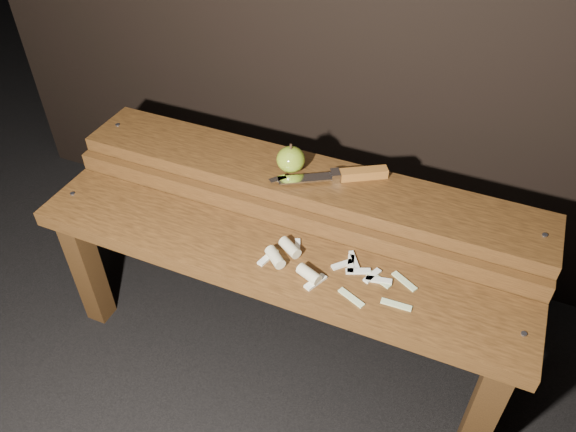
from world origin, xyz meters
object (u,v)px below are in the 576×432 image
at_px(apple, 291,159).
at_px(bench_rear_tier, 304,201).
at_px(bench_front_tier, 268,278).
at_px(knife, 348,175).

bearing_deg(apple, bench_rear_tier, -6.21).
distance_m(bench_front_tier, apple, 0.29).
bearing_deg(knife, apple, -171.05).
xyz_separation_m(bench_front_tier, knife, (0.10, 0.25, 0.16)).
height_order(bench_rear_tier, knife, knife).
bearing_deg(knife, bench_front_tier, -112.03).
height_order(bench_front_tier, bench_rear_tier, bench_rear_tier).
height_order(bench_rear_tier, apple, apple).
bearing_deg(bench_rear_tier, apple, 173.79).
distance_m(apple, knife, 0.15).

